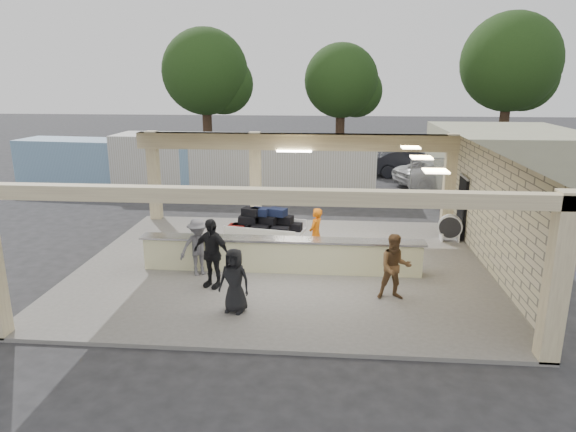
# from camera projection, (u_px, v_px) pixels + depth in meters

# --- Properties ---
(ground) EXTENTS (120.00, 120.00, 0.00)m
(ground) POSITION_uv_depth(u_px,v_px,m) (283.00, 267.00, 15.48)
(ground) COLOR #262628
(ground) RESTS_ON ground
(pavilion) EXTENTS (12.01, 10.00, 3.55)m
(pavilion) POSITION_uv_depth(u_px,v_px,m) (292.00, 219.00, 15.74)
(pavilion) COLOR slate
(pavilion) RESTS_ON ground
(baggage_counter) EXTENTS (8.20, 0.58, 0.98)m
(baggage_counter) POSITION_uv_depth(u_px,v_px,m) (281.00, 255.00, 14.84)
(baggage_counter) COLOR beige
(baggage_counter) RESTS_ON pavilion
(luggage_cart) EXTENTS (2.59, 1.89, 1.37)m
(luggage_cart) POSITION_uv_depth(u_px,v_px,m) (265.00, 226.00, 16.66)
(luggage_cart) COLOR white
(luggage_cart) RESTS_ON pavilion
(drum_fan) EXTENTS (0.86, 0.48, 0.91)m
(drum_fan) POSITION_uv_depth(u_px,v_px,m) (450.00, 227.00, 17.56)
(drum_fan) COLOR white
(drum_fan) RESTS_ON pavilion
(baggage_handler) EXTENTS (0.54, 0.67, 1.63)m
(baggage_handler) POSITION_uv_depth(u_px,v_px,m) (316.00, 234.00, 15.67)
(baggage_handler) COLOR orange
(baggage_handler) RESTS_ON pavilion
(passenger_a) EXTENTS (0.85, 0.43, 1.70)m
(passenger_a) POSITION_uv_depth(u_px,v_px,m) (395.00, 267.00, 12.88)
(passenger_a) COLOR brown
(passenger_a) RESTS_ON pavilion
(passenger_b) EXTENTS (1.18, 0.79, 1.89)m
(passenger_b) POSITION_uv_depth(u_px,v_px,m) (211.00, 253.00, 13.62)
(passenger_b) COLOR black
(passenger_b) RESTS_ON pavilion
(passenger_c) EXTENTS (1.12, 0.85, 1.66)m
(passenger_c) POSITION_uv_depth(u_px,v_px,m) (198.00, 247.00, 14.46)
(passenger_c) COLOR #55555A
(passenger_c) RESTS_ON pavilion
(passenger_d) EXTENTS (0.83, 0.50, 1.58)m
(passenger_d) POSITION_uv_depth(u_px,v_px,m) (235.00, 280.00, 12.20)
(passenger_d) COLOR black
(passenger_d) RESTS_ON pavilion
(car_white_a) EXTENTS (5.35, 3.95, 1.38)m
(car_white_a) POSITION_uv_depth(u_px,v_px,m) (442.00, 173.00, 26.53)
(car_white_a) COLOR silver
(car_white_a) RESTS_ON ground
(car_white_b) EXTENTS (4.99, 3.83, 1.49)m
(car_white_b) POSITION_uv_depth(u_px,v_px,m) (503.00, 166.00, 28.30)
(car_white_b) COLOR silver
(car_white_b) RESTS_ON ground
(car_dark) EXTENTS (4.86, 1.92, 1.60)m
(car_dark) POSITION_uv_depth(u_px,v_px,m) (414.00, 163.00, 29.07)
(car_dark) COLOR black
(car_dark) RESTS_ON ground
(container_white) EXTENTS (12.90, 2.93, 2.78)m
(container_white) POSITION_uv_depth(u_px,v_px,m) (244.00, 163.00, 25.38)
(container_white) COLOR silver
(container_white) RESTS_ON ground
(container_blue) EXTENTS (9.52, 3.06, 2.43)m
(container_blue) POSITION_uv_depth(u_px,v_px,m) (109.00, 164.00, 26.29)
(container_blue) COLOR #7BA0C4
(container_blue) RESTS_ON ground
(fence) EXTENTS (12.06, 0.06, 2.03)m
(fence) POSITION_uv_depth(u_px,v_px,m) (546.00, 180.00, 22.94)
(fence) COLOR gray
(fence) RESTS_ON ground
(tree_left) EXTENTS (6.60, 6.30, 9.00)m
(tree_left) POSITION_uv_depth(u_px,v_px,m) (210.00, 75.00, 37.83)
(tree_left) COLOR #382619
(tree_left) RESTS_ON ground
(tree_mid) EXTENTS (6.00, 5.60, 8.00)m
(tree_mid) POSITION_uv_depth(u_px,v_px,m) (345.00, 84.00, 39.10)
(tree_mid) COLOR #382619
(tree_mid) RESTS_ON ground
(tree_right) EXTENTS (7.20, 7.00, 10.00)m
(tree_right) POSITION_uv_depth(u_px,v_px,m) (514.00, 66.00, 36.82)
(tree_right) COLOR #382619
(tree_right) RESTS_ON ground
(adjacent_building) EXTENTS (6.00, 8.00, 3.20)m
(adjacent_building) POSITION_uv_depth(u_px,v_px,m) (506.00, 164.00, 23.88)
(adjacent_building) COLOR #B3B28E
(adjacent_building) RESTS_ON ground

